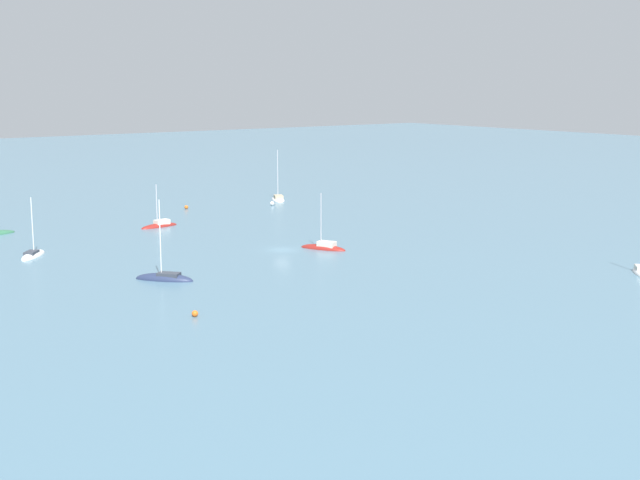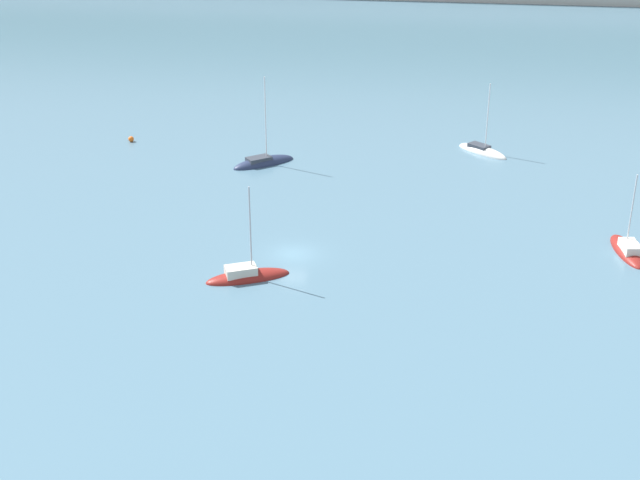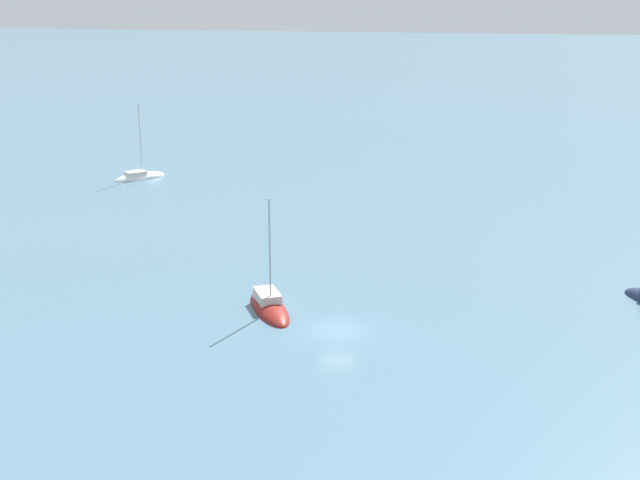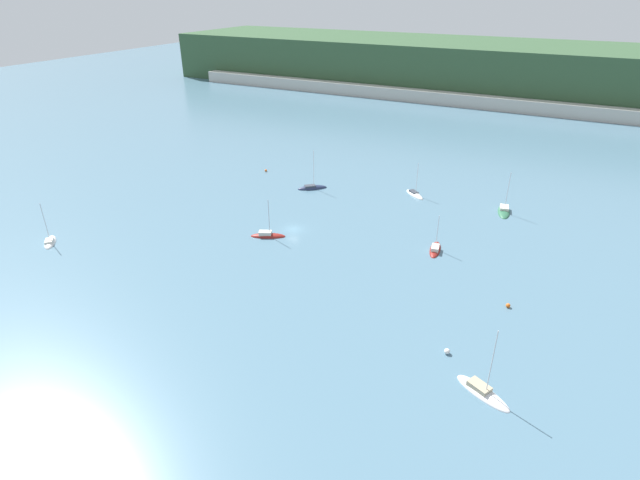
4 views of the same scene
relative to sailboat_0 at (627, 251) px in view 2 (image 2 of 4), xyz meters
name	(u,v)px [view 2 (image 2 of 4)]	position (x,y,z in m)	size (l,w,h in m)	color
ground_plane	(294,254)	(-31.92, -5.40, -0.14)	(600.00, 600.00, 0.00)	slate
sailboat_0	(627,251)	(0.00, 0.00, 0.00)	(3.45, 7.97, 8.51)	maroon
sailboat_1	(482,152)	(-13.65, 27.94, -0.06)	(7.14, 6.56, 9.79)	white
sailboat_2	(263,163)	(-40.25, 19.26, -0.06)	(7.81, 7.10, 11.77)	#232D4C
sailboat_3	(247,277)	(-35.20, -11.11, 0.00)	(8.05, 5.54, 9.63)	maroon
mooring_buoy_0	(131,139)	(-59.31, 25.07, 0.23)	(0.74, 0.74, 0.74)	orange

